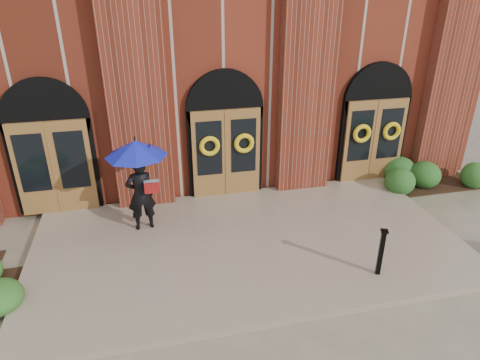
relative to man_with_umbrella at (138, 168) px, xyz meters
name	(u,v)px	position (x,y,z in m)	size (l,w,h in m)	color
ground	(250,250)	(2.38, -1.36, -1.77)	(90.00, 90.00, 0.00)	gray
landing	(248,244)	(2.38, -1.21, -1.69)	(10.00, 5.30, 0.15)	gray
church_building	(194,44)	(2.38, 7.43, 1.74)	(16.20, 12.53, 7.00)	maroon
man_with_umbrella	(138,168)	(0.00, 0.00, 0.00)	(1.63, 1.63, 2.31)	black
metal_post	(381,251)	(4.76, -3.00, -1.05)	(0.19, 0.19, 1.07)	black
hedge_wall_right	(425,173)	(8.50, 0.84, -1.39)	(2.94, 1.18, 0.75)	#25541D
hedge_front_left	(10,280)	(-2.72, -1.65, -1.49)	(1.54, 1.32, 0.54)	#2B5A1F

